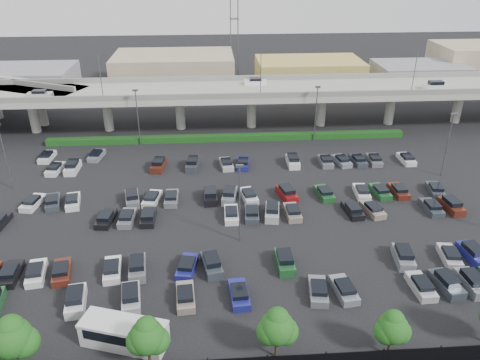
{
  "coord_description": "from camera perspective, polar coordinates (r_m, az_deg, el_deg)",
  "views": [
    {
      "loc": [
        -3.17,
        -56.07,
        32.71
      ],
      "look_at": [
        0.89,
        4.55,
        2.0
      ],
      "focal_mm": 35.0,
      "sensor_mm": 36.0,
      "label": 1
    }
  ],
  "objects": [
    {
      "name": "overpass",
      "position": [
        91.79,
        -1.84,
        10.51
      ],
      "size": [
        150.0,
        13.0,
        15.8
      ],
      "color": "gray",
      "rests_on": "ground"
    },
    {
      "name": "hedge",
      "position": [
        87.27,
        -1.49,
        5.18
      ],
      "size": [
        66.0,
        1.6,
        1.1
      ],
      "primitive_type": "cube",
      "color": "#113A11",
      "rests_on": "ground"
    },
    {
      "name": "tree_row",
      "position": [
        41.71,
        2.73,
        -17.63
      ],
      "size": [
        65.07,
        3.66,
        5.94
      ],
      "color": "#332316",
      "rests_on": "ground"
    },
    {
      "name": "light_poles",
      "position": [
        63.83,
        -4.35,
        2.23
      ],
      "size": [
        66.9,
        48.38,
        10.3
      ],
      "color": "#494A4E",
      "rests_on": "ground"
    },
    {
      "name": "distant_buildings",
      "position": [
        122.38,
        3.67,
        13.07
      ],
      "size": [
        138.0,
        24.0,
        9.0
      ],
      "color": "gray",
      "rests_on": "ground"
    },
    {
      "name": "ground",
      "position": [
        64.99,
        -0.52,
        -3.41
      ],
      "size": [
        280.0,
        280.0,
        0.0
      ],
      "primitive_type": "plane",
      "color": "black"
    },
    {
      "name": "shuttle_bus",
      "position": [
        45.6,
        -13.96,
        -17.61
      ],
      "size": [
        8.3,
        4.95,
        2.52
      ],
      "color": "silver",
      "rests_on": "ground"
    },
    {
      "name": "parked_cars",
      "position": [
        61.52,
        -0.63,
        -4.63
      ],
      "size": [
        63.04,
        41.64,
        1.67
      ],
      "color": "#AFAEB3",
      "rests_on": "ground"
    },
    {
      "name": "comm_tower",
      "position": [
        131.39,
        -0.71,
        19.33
      ],
      "size": [
        2.4,
        2.4,
        30.0
      ],
      "color": "#494A4E",
      "rests_on": "ground"
    }
  ]
}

